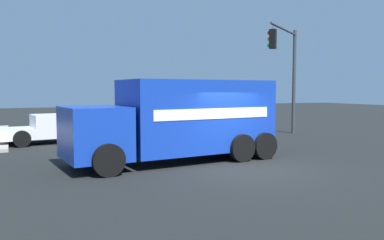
{
  "coord_description": "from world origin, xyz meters",
  "views": [
    {
      "loc": [
        -10.75,
        7.07,
        2.6
      ],
      "look_at": [
        1.72,
        1.27,
        1.54
      ],
      "focal_mm": 36.91,
      "sensor_mm": 36.0,
      "label": 1
    }
  ],
  "objects_px": {
    "pickup_white": "(55,128)",
    "sedan_maroon": "(183,123)",
    "traffic_light_primary": "(287,64)",
    "delivery_truck": "(181,119)"
  },
  "relations": [
    {
      "from": "traffic_light_primary",
      "to": "sedan_maroon",
      "type": "distance_m",
      "value": 6.87
    },
    {
      "from": "delivery_truck",
      "to": "pickup_white",
      "type": "height_order",
      "value": "delivery_truck"
    },
    {
      "from": "sedan_maroon",
      "to": "traffic_light_primary",
      "type": "bearing_deg",
      "value": -127.76
    },
    {
      "from": "traffic_light_primary",
      "to": "sedan_maroon",
      "type": "xyz_separation_m",
      "value": [
        3.66,
        4.73,
        -3.38
      ]
    },
    {
      "from": "pickup_white",
      "to": "sedan_maroon",
      "type": "relative_size",
      "value": 1.23
    },
    {
      "from": "traffic_light_primary",
      "to": "sedan_maroon",
      "type": "bearing_deg",
      "value": 52.24
    },
    {
      "from": "pickup_white",
      "to": "sedan_maroon",
      "type": "distance_m",
      "value": 7.44
    },
    {
      "from": "traffic_light_primary",
      "to": "pickup_white",
      "type": "xyz_separation_m",
      "value": [
        2.6,
        12.09,
        -3.28
      ]
    },
    {
      "from": "traffic_light_primary",
      "to": "pickup_white",
      "type": "relative_size",
      "value": 1.13
    },
    {
      "from": "delivery_truck",
      "to": "traffic_light_primary",
      "type": "relative_size",
      "value": 1.28
    }
  ]
}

